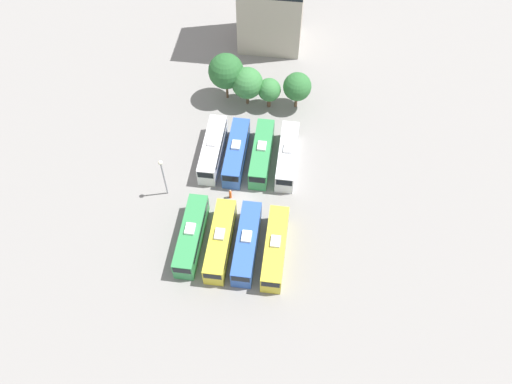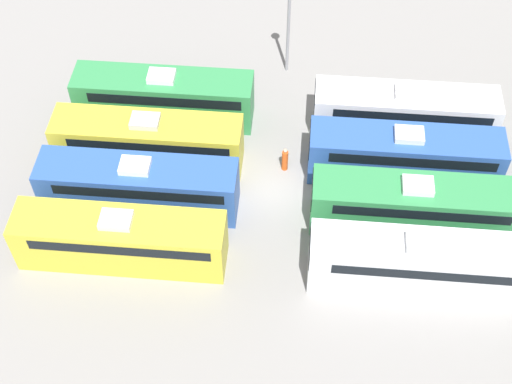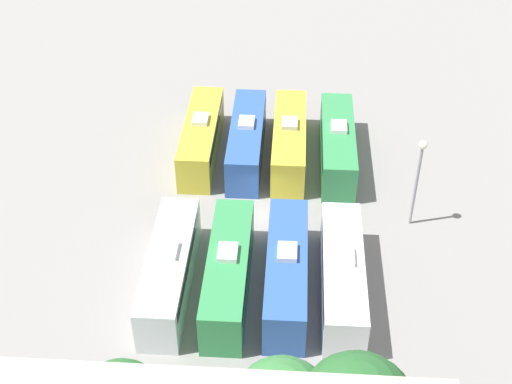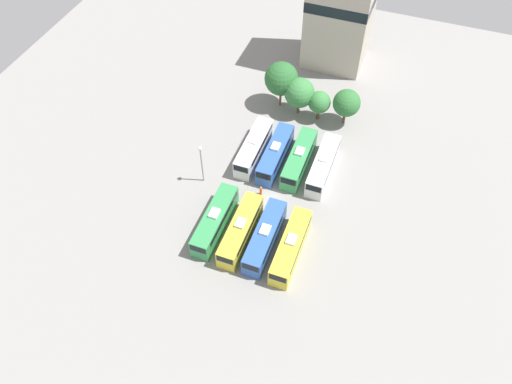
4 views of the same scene
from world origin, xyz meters
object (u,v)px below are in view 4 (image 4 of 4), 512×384
object	(u,v)px
bus_3	(291,246)
tree_1	(299,93)
tree_2	(319,102)
bus_4	(254,147)
bus_7	(323,165)
worker_person	(261,191)
depot_building	(341,5)
bus_2	(265,237)
light_pole	(201,158)
tree_3	(347,103)
bus_6	(299,159)
bus_5	(275,154)
bus_0	(215,220)
bus_1	(241,230)
tree_0	(281,79)

from	to	relation	value
bus_3	tree_1	bearing A→B (deg)	105.16
tree_1	tree_2	xyz separation A→B (m)	(3.43, -0.20, -0.82)
bus_3	bus_4	world-z (taller)	same
bus_7	tree_2	distance (m)	12.02
bus_3	tree_1	world-z (taller)	tree_1
worker_person	depot_building	xyz separation A→B (m)	(1.69, 34.71, 10.13)
bus_2	light_pole	world-z (taller)	light_pole
tree_2	tree_3	xyz separation A→B (m)	(4.21, 0.48, 0.73)
tree_1	bus_6	bearing A→B (deg)	-72.29
bus_5	light_pole	bearing A→B (deg)	-140.18
bus_0	bus_5	bearing A→B (deg)	75.99
bus_2	bus_1	bearing A→B (deg)	-178.54
tree_3	depot_building	size ratio (longest dim) A/B	0.29
worker_person	bus_6	bearing A→B (deg)	63.85
tree_0	light_pole	bearing A→B (deg)	-104.70
bus_2	bus_6	size ratio (longest dim) A/B	1.00
light_pole	bus_5	bearing A→B (deg)	39.82
bus_3	tree_3	distance (m)	26.92
bus_5	bus_3	bearing A→B (deg)	-64.22
tree_0	tree_3	size ratio (longest dim) A/B	1.29
bus_5	bus_7	xyz separation A→B (m)	(7.30, 0.28, 0.00)
bus_3	bus_5	size ratio (longest dim) A/B	1.00
tree_3	light_pole	bearing A→B (deg)	-130.20
bus_1	worker_person	bearing A→B (deg)	90.11
tree_3	bus_7	bearing A→B (deg)	-91.50
bus_0	bus_4	size ratio (longest dim) A/B	1.00
tree_0	tree_1	bearing A→B (deg)	-14.68
bus_7	tree_3	xyz separation A→B (m)	(0.31, 11.73, 2.38)
bus_6	light_pole	xyz separation A→B (m)	(-12.22, -7.43, 3.10)
bus_3	bus_5	distance (m)	16.44
bus_2	worker_person	bearing A→B (deg)	113.42
depot_building	worker_person	bearing A→B (deg)	-92.79
tree_2	tree_1	bearing A→B (deg)	176.58
light_pole	depot_building	distance (m)	37.13
bus_5	bus_6	distance (m)	3.63
light_pole	tree_3	size ratio (longest dim) A/B	1.11
tree_2	depot_building	distance (m)	18.12
depot_building	tree_1	bearing A→B (deg)	-96.67
bus_3	tree_0	size ratio (longest dim) A/B	1.34
bus_3	bus_7	world-z (taller)	same
bus_0	bus_4	bearing A→B (deg)	89.53
light_pole	tree_0	xyz separation A→B (m)	(5.19, 19.78, 0.58)
bus_2	depot_building	xyz separation A→B (m)	(-1.68, 42.49, 9.21)
worker_person	bus_0	bearing A→B (deg)	-116.31
bus_0	tree_1	bearing A→B (deg)	82.27
worker_person	tree_3	bearing A→B (deg)	68.39
bus_6	tree_3	xyz separation A→B (m)	(3.98, 11.74, 2.38)
bus_5	worker_person	bearing A→B (deg)	-88.60
bus_2	tree_1	bearing A→B (deg)	97.75
depot_building	light_pole	bearing A→B (deg)	-106.58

